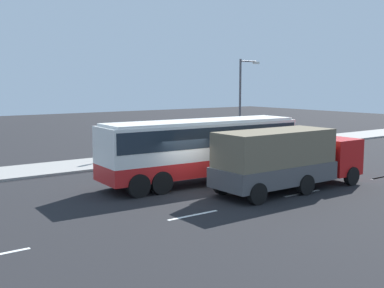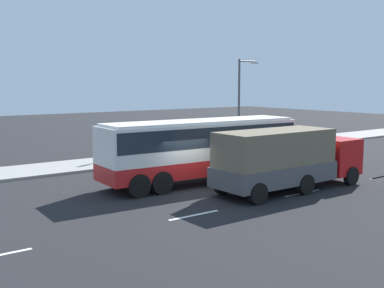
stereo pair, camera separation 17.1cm
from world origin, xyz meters
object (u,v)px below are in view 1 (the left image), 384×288
at_px(cargo_truck, 287,158).
at_px(pedestrian_at_crossing, 121,147).
at_px(coach_bus, 202,144).
at_px(street_lamp, 242,98).
at_px(pedestrian_near_curb, 99,148).

distance_m(cargo_truck, pedestrian_at_crossing, 12.42).
height_order(coach_bus, street_lamp, street_lamp).
relative_size(cargo_truck, street_lamp, 1.24).
height_order(pedestrian_near_curb, street_lamp, street_lamp).
distance_m(cargo_truck, street_lamp, 13.18).
relative_size(cargo_truck, pedestrian_at_crossing, 5.46).
relative_size(coach_bus, pedestrian_at_crossing, 7.23).
bearing_deg(pedestrian_near_curb, pedestrian_at_crossing, 54.23).
xyz_separation_m(pedestrian_at_crossing, street_lamp, (9.55, -1.17, 3.06)).
distance_m(coach_bus, pedestrian_near_curb, 8.52).
xyz_separation_m(coach_bus, street_lamp, (9.11, 7.01, 2.04)).
bearing_deg(pedestrian_at_crossing, coach_bus, -36.47).
relative_size(coach_bus, street_lamp, 1.64).
height_order(cargo_truck, pedestrian_near_curb, cargo_truck).
relative_size(pedestrian_near_curb, street_lamp, 0.25).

